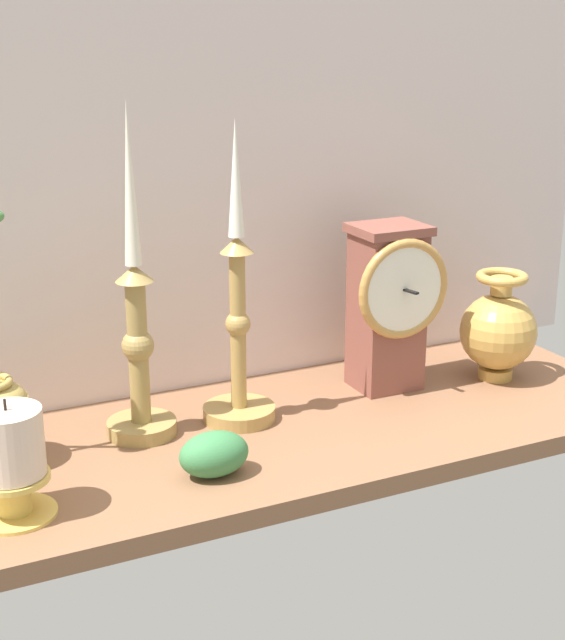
{
  "coord_description": "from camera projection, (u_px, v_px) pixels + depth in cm",
  "views": [
    {
      "loc": [
        -46.64,
        -97.11,
        48.23
      ],
      "look_at": [
        0.36,
        0.0,
        14.0
      ],
      "focal_mm": 52.15,
      "sensor_mm": 36.0,
      "label": 1
    }
  ],
  "objects": [
    {
      "name": "candlestick_tall_center",
      "position": [
        238.0,
        336.0,
        1.16
      ],
      "size": [
        9.31,
        9.31,
        38.18
      ],
      "color": "#AD8849",
      "rests_on": "ground_plane"
    },
    {
      "name": "candlestick_tall_left",
      "position": [
        137.0,
        339.0,
        1.11
      ],
      "size": [
        8.6,
        8.6,
        40.53
      ],
      "color": "#A08449",
      "rests_on": "ground_plane"
    },
    {
      "name": "pillar_candle_front",
      "position": [
        10.0,
        459.0,
        0.94
      ],
      "size": [
        8.62,
        8.62,
        12.94
      ],
      "color": "#DAB753",
      "rests_on": "ground_plane"
    },
    {
      "name": "ground_plane",
      "position": [
        280.0,
        435.0,
        1.18
      ],
      "size": [
        100.0,
        36.0,
        2.4
      ],
      "primitive_type": "cube",
      "color": "brown"
    },
    {
      "name": "back_wall",
      "position": [
        219.0,
        150.0,
        1.23
      ],
      "size": [
        120.0,
        2.0,
        65.0
      ],
      "primitive_type": "cube",
      "color": "silver",
      "rests_on": "ground_plane"
    },
    {
      "name": "ivy_sprig",
      "position": [
        214.0,
        454.0,
        1.04
      ],
      "size": [
        8.07,
        5.65,
        5.14
      ],
      "color": "#3A7B46",
      "rests_on": "ground_plane"
    },
    {
      "name": "brass_vase_bulbous",
      "position": [
        498.0,
        329.0,
        1.31
      ],
      "size": [
        10.85,
        10.85,
        15.64
      ],
      "color": "tan",
      "rests_on": "ground_plane"
    },
    {
      "name": "mantel_clock",
      "position": [
        389.0,
        304.0,
        1.26
      ],
      "size": [
        13.65,
        10.82,
        22.99
      ],
      "color": "brown",
      "rests_on": "ground_plane"
    }
  ]
}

